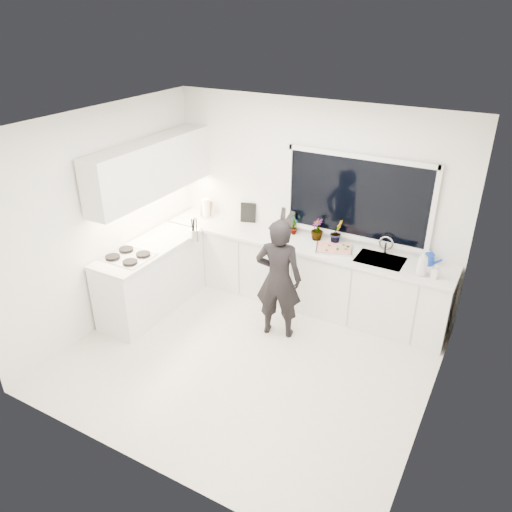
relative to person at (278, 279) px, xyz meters
The scene contains 25 objects.
floor 1.02m from the person, 95.78° to the right, with size 4.00×3.50×0.02m, color beige.
wall_back 1.26m from the person, 93.36° to the left, with size 4.00×0.02×2.70m, color white.
wall_left 2.25m from the person, 162.69° to the right, with size 0.02×3.50×2.70m, color white.
wall_right 2.13m from the person, 18.40° to the right, with size 0.02×3.50×2.70m, color white.
ceiling 2.04m from the person, 95.78° to the right, with size 4.00×3.50×0.02m, color white.
window 1.43m from the person, 63.63° to the left, with size 1.80×0.02×1.00m, color black.
base_cabinets_back 0.87m from the person, 94.66° to the left, with size 3.92×0.58×0.88m, color white.
base_cabinets_left 1.79m from the person, behind, with size 0.58×1.60×0.88m, color white.
countertop_back 0.81m from the person, 94.72° to the left, with size 3.94×0.62×0.04m, color silver.
countertop_left 1.77m from the person, behind, with size 0.62×1.60×0.04m, color silver.
upper_cabinets 2.15m from the person, behind, with size 0.34×2.10×0.70m, color white.
sink 1.27m from the person, 39.21° to the left, with size 0.58×0.42×0.14m, color silver.
faucet 1.43m from the person, 45.54° to the left, with size 0.03×0.03×0.22m, color silver.
stovetop 1.88m from the person, 159.77° to the right, with size 0.56×0.48×0.03m, color black.
person is the anchor object (origin of this frame).
pizza_tray 0.88m from the person, 62.99° to the left, with size 0.45×0.34×0.03m, color silver.
pizza 0.89m from the person, 62.99° to the left, with size 0.42×0.30×0.01m, color #AB1816.
watering_can 1.81m from the person, 32.44° to the left, with size 0.14×0.14×0.13m, color #1237AF.
paper_towel_roll 1.90m from the person, 151.21° to the left, with size 0.11×0.11×0.26m, color white.
knife_block 1.93m from the person, 150.45° to the left, with size 0.13×0.10×0.22m, color olive.
utensil_crock 1.34m from the person, behind, with size 0.13×0.13×0.16m, color #A9A9AE.
picture_frame_large 1.48m from the person, 134.22° to the left, with size 0.22×0.02×0.28m, color black.
picture_frame_small 1.16m from the person, 110.92° to the left, with size 0.25×0.02×0.30m, color black.
herb_plants 1.01m from the person, 83.65° to the left, with size 0.76×0.23×0.32m.
soap_bottles 1.69m from the person, 23.09° to the left, with size 0.27×0.14×0.32m.
Camera 1 is at (2.35, -4.02, 3.73)m, focal length 35.00 mm.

